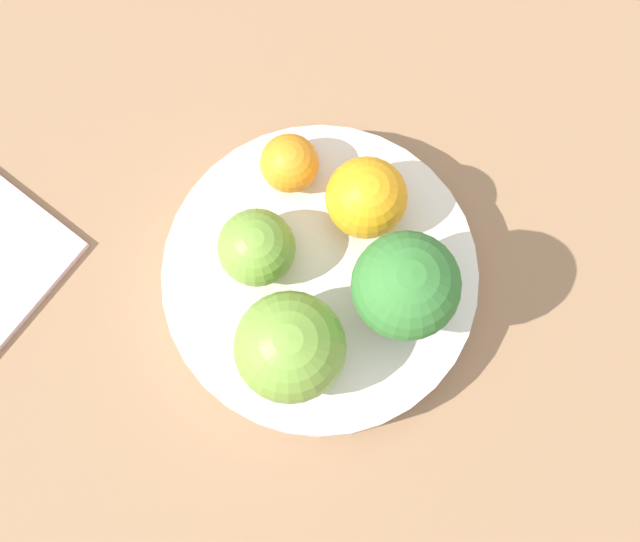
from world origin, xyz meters
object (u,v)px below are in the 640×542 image
(bowl, at_px, (320,280))
(orange_front, at_px, (290,163))
(apple_red, at_px, (257,248))
(apple_green, at_px, (290,347))
(broccoli, at_px, (406,286))
(orange_back, at_px, (366,198))

(bowl, relative_size, orange_front, 5.38)
(bowl, distance_m, apple_red, 0.05)
(apple_green, relative_size, orange_front, 1.78)
(bowl, bearing_deg, apple_red, 118.51)
(broccoli, distance_m, apple_green, 0.07)
(broccoli, bearing_deg, apple_red, 117.40)
(broccoli, height_order, apple_green, broccoli)
(orange_back, bearing_deg, bowl, -168.47)
(orange_back, bearing_deg, orange_front, 107.83)
(bowl, xyz_separation_m, orange_front, (0.03, 0.06, 0.03))
(bowl, xyz_separation_m, broccoli, (0.02, -0.04, 0.06))
(apple_green, distance_m, orange_front, 0.11)
(broccoli, bearing_deg, orange_front, 84.44)
(broccoli, bearing_deg, orange_back, 64.74)
(orange_back, bearing_deg, apple_red, 160.13)
(orange_front, distance_m, orange_back, 0.05)
(apple_red, bearing_deg, broccoli, -62.60)
(bowl, height_order, apple_red, apple_red)
(apple_red, distance_m, orange_back, 0.07)
(broccoli, xyz_separation_m, orange_back, (0.03, 0.05, -0.02))
(orange_front, bearing_deg, broccoli, -95.56)
(apple_green, bearing_deg, orange_front, 45.97)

